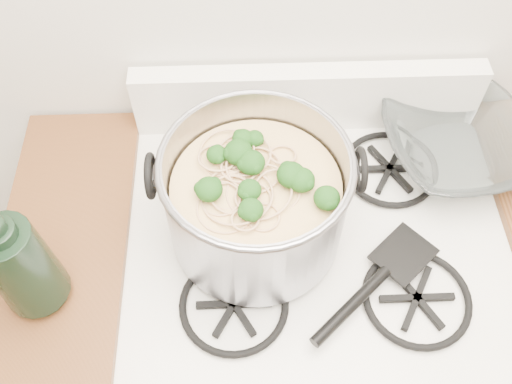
% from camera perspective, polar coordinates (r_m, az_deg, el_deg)
% --- Properties ---
extents(gas_range, '(0.76, 0.66, 0.92)m').
position_cam_1_polar(gas_range, '(1.57, 4.63, -12.86)').
color(gas_range, white).
rests_on(gas_range, ground).
extents(counter_left, '(0.25, 0.65, 0.92)m').
position_cam_1_polar(counter_left, '(1.59, -14.23, -12.69)').
color(counter_left, silver).
rests_on(counter_left, ground).
extents(stock_pot, '(0.37, 0.34, 0.23)m').
position_cam_1_polar(stock_pot, '(1.04, 0.00, -0.88)').
color(stock_pot, '#98979F').
rests_on(stock_pot, gas_range).
extents(spatula, '(0.42, 0.42, 0.02)m').
position_cam_1_polar(spatula, '(1.13, 14.61, -5.87)').
color(spatula, black).
rests_on(spatula, gas_range).
extents(glass_bowl, '(0.15, 0.15, 0.03)m').
position_cam_1_polar(glass_bowl, '(1.30, 19.26, 3.97)').
color(glass_bowl, white).
rests_on(glass_bowl, gas_range).
extents(bottle, '(0.15, 0.15, 0.30)m').
position_cam_1_polar(bottle, '(1.01, -22.99, -5.92)').
color(bottle, black).
rests_on(bottle, counter_left).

